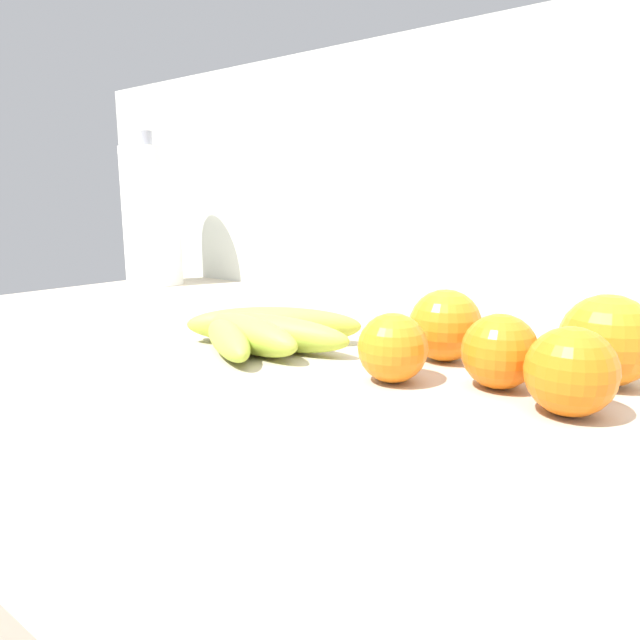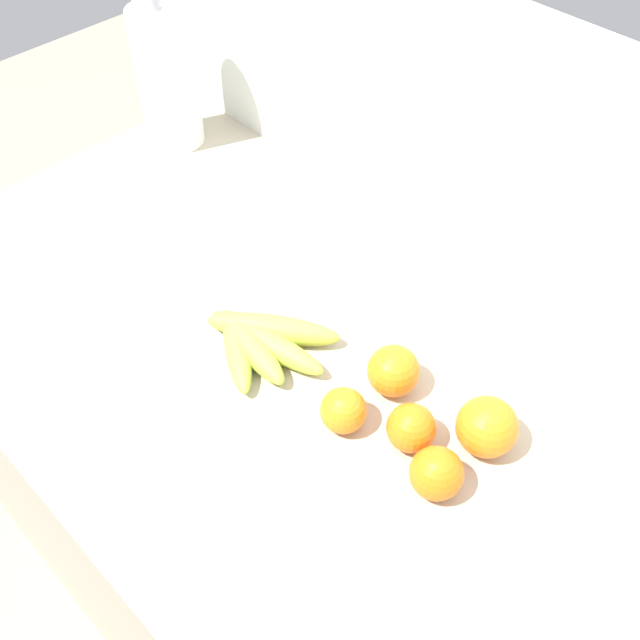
{
  "view_description": "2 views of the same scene",
  "coord_description": "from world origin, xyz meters",
  "px_view_note": "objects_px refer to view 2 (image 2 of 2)",
  "views": [
    {
      "loc": [
        0.18,
        -0.45,
        1.05
      ],
      "look_at": [
        -0.18,
        0.01,
        0.92
      ],
      "focal_mm": 32.13,
      "sensor_mm": 36.0,
      "label": 1
    },
    {
      "loc": [
        0.32,
        -0.45,
        1.74
      ],
      "look_at": [
        -0.17,
        0.04,
        0.98
      ],
      "focal_mm": 42.06,
      "sensor_mm": 36.0,
      "label": 2
    }
  ],
  "objects_px": {
    "orange_back_right": "(393,371)",
    "banana_bunch": "(260,340)",
    "orange_front": "(411,428)",
    "orange_right": "(435,475)",
    "paper_towel_roll": "(167,79)",
    "orange_far_right": "(343,410)",
    "orange_back_left": "(487,427)"
  },
  "relations": [
    {
      "from": "orange_back_right",
      "to": "banana_bunch",
      "type": "bearing_deg",
      "value": -155.08
    },
    {
      "from": "orange_front",
      "to": "orange_right",
      "type": "distance_m",
      "value": 0.08
    },
    {
      "from": "paper_towel_roll",
      "to": "orange_far_right",
      "type": "bearing_deg",
      "value": -19.68
    },
    {
      "from": "orange_back_left",
      "to": "orange_far_right",
      "type": "relative_size",
      "value": 1.29
    },
    {
      "from": "orange_back_left",
      "to": "orange_right",
      "type": "xyz_separation_m",
      "value": [
        -0.0,
        -0.1,
        -0.01
      ]
    },
    {
      "from": "banana_bunch",
      "to": "orange_back_right",
      "type": "xyz_separation_m",
      "value": [
        0.18,
        0.09,
        0.02
      ]
    },
    {
      "from": "orange_far_right",
      "to": "banana_bunch",
      "type": "bearing_deg",
      "value": 176.96
    },
    {
      "from": "banana_bunch",
      "to": "orange_back_right",
      "type": "height_order",
      "value": "orange_back_right"
    },
    {
      "from": "orange_back_left",
      "to": "orange_right",
      "type": "bearing_deg",
      "value": -92.17
    },
    {
      "from": "banana_bunch",
      "to": "orange_back_left",
      "type": "distance_m",
      "value": 0.35
    },
    {
      "from": "orange_right",
      "to": "paper_towel_roll",
      "type": "distance_m",
      "value": 0.9
    },
    {
      "from": "banana_bunch",
      "to": "orange_back_right",
      "type": "distance_m",
      "value": 0.2
    },
    {
      "from": "banana_bunch",
      "to": "orange_far_right",
      "type": "relative_size",
      "value": 3.3
    },
    {
      "from": "banana_bunch",
      "to": "orange_front",
      "type": "xyz_separation_m",
      "value": [
        0.26,
        0.03,
        0.01
      ]
    },
    {
      "from": "orange_front",
      "to": "banana_bunch",
      "type": "bearing_deg",
      "value": -172.78
    },
    {
      "from": "orange_back_left",
      "to": "orange_right",
      "type": "distance_m",
      "value": 0.1
    },
    {
      "from": "orange_front",
      "to": "orange_back_left",
      "type": "bearing_deg",
      "value": 43.27
    },
    {
      "from": "orange_far_right",
      "to": "paper_towel_roll",
      "type": "distance_m",
      "value": 0.76
    },
    {
      "from": "banana_bunch",
      "to": "orange_front",
      "type": "bearing_deg",
      "value": 7.22
    },
    {
      "from": "orange_right",
      "to": "paper_towel_roll",
      "type": "relative_size",
      "value": 0.24
    },
    {
      "from": "orange_front",
      "to": "orange_right",
      "type": "xyz_separation_m",
      "value": [
        0.07,
        -0.03,
        0.0
      ]
    },
    {
      "from": "orange_back_right",
      "to": "orange_far_right",
      "type": "bearing_deg",
      "value": -92.66
    },
    {
      "from": "orange_front",
      "to": "orange_back_left",
      "type": "height_order",
      "value": "orange_back_left"
    },
    {
      "from": "banana_bunch",
      "to": "orange_back_right",
      "type": "relative_size",
      "value": 2.83
    },
    {
      "from": "orange_front",
      "to": "paper_towel_roll",
      "type": "distance_m",
      "value": 0.82
    },
    {
      "from": "orange_far_right",
      "to": "paper_towel_roll",
      "type": "relative_size",
      "value": 0.22
    },
    {
      "from": "orange_back_right",
      "to": "orange_far_right",
      "type": "distance_m",
      "value": 0.1
    },
    {
      "from": "orange_back_left",
      "to": "orange_back_right",
      "type": "bearing_deg",
      "value": -174.47
    },
    {
      "from": "orange_back_right",
      "to": "orange_right",
      "type": "distance_m",
      "value": 0.17
    },
    {
      "from": "orange_back_right",
      "to": "orange_back_left",
      "type": "bearing_deg",
      "value": 5.53
    },
    {
      "from": "orange_right",
      "to": "paper_towel_roll",
      "type": "height_order",
      "value": "paper_towel_roll"
    },
    {
      "from": "orange_front",
      "to": "orange_back_right",
      "type": "distance_m",
      "value": 0.09
    }
  ]
}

